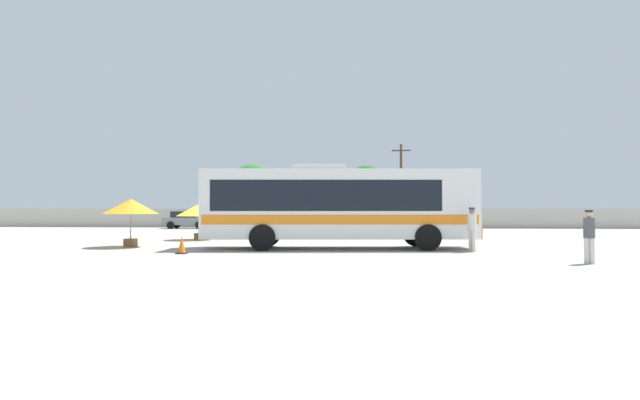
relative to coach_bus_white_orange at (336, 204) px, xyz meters
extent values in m
plane|color=gray|center=(-0.27, 10.43, -1.86)|extent=(300.00, 300.00, 0.00)
cube|color=#B2AD9E|center=(-0.27, 25.40, -0.98)|extent=(80.00, 0.30, 1.74)
cube|color=white|center=(0.12, 0.01, -0.02)|extent=(11.30, 3.68, 2.79)
cube|color=black|center=(-0.43, -0.04, 0.32)|extent=(9.32, 3.50, 1.23)
cube|color=orange|center=(0.12, 0.01, -0.63)|extent=(11.08, 3.68, 0.39)
cube|color=#19212D|center=(5.66, 0.59, 0.48)|extent=(0.28, 2.29, 1.45)
cube|color=orange|center=(5.66, 0.59, -1.08)|extent=(0.32, 2.49, 0.67)
cube|color=#B2B2B2|center=(-0.70, -0.07, 1.50)|extent=(2.33, 1.62, 0.24)
cylinder|color=black|center=(3.42, 1.58, -1.34)|extent=(1.07, 0.41, 1.04)
cylinder|color=black|center=(3.67, -0.85, -1.34)|extent=(1.07, 0.41, 1.04)
cylinder|color=black|center=(-3.04, 0.92, -1.34)|extent=(1.07, 0.41, 1.04)
cylinder|color=black|center=(-2.78, -1.52, -1.34)|extent=(1.07, 0.41, 1.04)
cylinder|color=silver|center=(5.25, -1.18, -1.45)|extent=(0.15, 0.15, 0.81)
cylinder|color=silver|center=(5.33, -1.32, -1.45)|extent=(0.15, 0.15, 0.81)
cylinder|color=silver|center=(5.29, -1.25, -0.72)|extent=(0.46, 0.46, 0.64)
sphere|color=#8C6647|center=(5.29, -1.25, -0.29)|extent=(0.22, 0.22, 0.22)
cylinder|color=navy|center=(5.29, -1.25, -0.19)|extent=(0.23, 0.23, 0.07)
cylinder|color=silver|center=(7.92, -5.39, -1.47)|extent=(0.14, 0.14, 0.76)
cylinder|color=silver|center=(7.79, -5.34, -1.47)|extent=(0.14, 0.14, 0.76)
cylinder|color=#4C4C51|center=(7.85, -5.36, -0.79)|extent=(0.42, 0.42, 0.60)
sphere|color=beige|center=(7.85, -5.36, -0.39)|extent=(0.21, 0.21, 0.21)
cylinder|color=#262628|center=(7.85, -5.36, -0.29)|extent=(0.22, 0.22, 0.06)
cylinder|color=gray|center=(-8.90, -0.01, -0.84)|extent=(0.05, 0.05, 2.03)
cone|color=orange|center=(-8.90, -0.01, -0.10)|extent=(2.34, 2.34, 0.64)
cube|color=brown|center=(-8.90, -0.01, -1.68)|extent=(0.44, 0.44, 0.36)
cylinder|color=gray|center=(-7.73, 5.52, -0.90)|extent=(0.05, 0.05, 1.91)
cone|color=yellow|center=(-7.73, 5.52, -0.24)|extent=(2.48, 2.48, 0.68)
cube|color=brown|center=(-7.73, 5.52, -1.68)|extent=(0.50, 0.50, 0.36)
cube|color=slate|center=(-14.53, 22.18, -1.21)|extent=(4.12, 2.09, 0.66)
cube|color=black|center=(-14.73, 22.17, -0.61)|extent=(2.32, 1.81, 0.54)
cylinder|color=black|center=(-13.35, 23.16, -1.54)|extent=(0.65, 0.27, 0.64)
cylinder|color=black|center=(-13.22, 21.40, -1.54)|extent=(0.65, 0.27, 0.64)
cylinder|color=black|center=(-15.83, 22.97, -1.54)|extent=(0.65, 0.27, 0.64)
cylinder|color=black|center=(-15.70, 21.21, -1.54)|extent=(0.65, 0.27, 0.64)
cube|color=silver|center=(-8.64, 21.62, -1.21)|extent=(4.30, 2.01, 0.65)
cube|color=black|center=(-8.43, 21.63, -0.62)|extent=(2.40, 1.77, 0.53)
cylinder|color=black|center=(-9.90, 20.68, -1.54)|extent=(0.65, 0.25, 0.64)
cylinder|color=black|center=(-9.99, 22.44, -1.54)|extent=(0.65, 0.25, 0.64)
cylinder|color=black|center=(-7.29, 20.81, -1.54)|extent=(0.65, 0.25, 0.64)
cylinder|color=black|center=(-7.38, 22.57, -1.54)|extent=(0.65, 0.25, 0.64)
cube|color=maroon|center=(-2.03, 22.56, -1.23)|extent=(4.43, 1.99, 0.60)
cube|color=black|center=(-1.82, 22.55, -0.68)|extent=(2.47, 1.76, 0.49)
cylinder|color=black|center=(-3.42, 21.74, -1.54)|extent=(0.65, 0.25, 0.64)
cylinder|color=black|center=(-3.35, 23.50, -1.54)|extent=(0.65, 0.25, 0.64)
cylinder|color=black|center=(-0.72, 21.62, -1.54)|extent=(0.65, 0.25, 0.64)
cylinder|color=black|center=(-0.65, 23.38, -1.54)|extent=(0.65, 0.25, 0.64)
cube|color=slate|center=(3.63, 21.65, -1.22)|extent=(4.57, 2.17, 0.64)
cube|color=black|center=(3.85, 21.63, -0.63)|extent=(2.57, 1.85, 0.52)
cylinder|color=black|center=(2.19, 20.89, -1.54)|extent=(0.66, 0.27, 0.64)
cylinder|color=black|center=(2.33, 22.64, -1.54)|extent=(0.66, 0.27, 0.64)
cylinder|color=black|center=(4.93, 20.66, -1.54)|extent=(0.66, 0.27, 0.64)
cylinder|color=black|center=(5.07, 22.41, -1.54)|extent=(0.66, 0.27, 0.64)
cylinder|color=#4C3823|center=(4.51, 28.32, 2.15)|extent=(0.24, 0.24, 8.01)
cube|color=#473321|center=(4.51, 28.32, 5.56)|extent=(1.80, 0.18, 0.12)
cylinder|color=brown|center=(-10.38, 29.72, -0.39)|extent=(0.32, 0.32, 2.93)
ellipsoid|color=#2D6628|center=(-10.38, 29.72, 2.63)|extent=(4.44, 4.44, 3.77)
cylinder|color=brown|center=(1.12, 28.46, -0.19)|extent=(0.32, 0.32, 3.33)
ellipsoid|color=#23561E|center=(1.12, 28.46, 2.68)|extent=(3.45, 3.45, 2.93)
cube|color=black|center=(-5.44, -3.10, -1.84)|extent=(0.36, 0.36, 0.04)
cone|color=orange|center=(-5.44, -3.10, -1.52)|extent=(0.28, 0.28, 0.60)
camera|label=1|loc=(1.35, -20.97, -0.28)|focal=28.33mm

